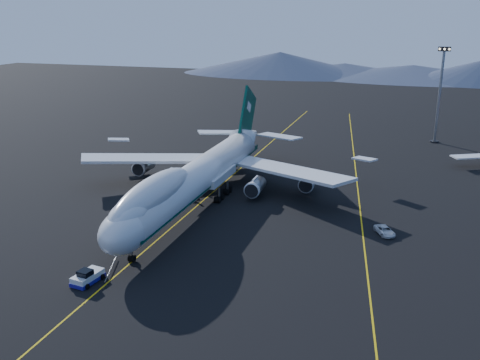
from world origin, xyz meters
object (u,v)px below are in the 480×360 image
(service_van, at_px, (385,231))
(floodlight_mast, at_px, (439,95))
(boeing_747, at_px, (198,176))
(pushback_tug, at_px, (88,278))

(service_van, height_order, floodlight_mast, floodlight_mast)
(service_van, xyz_separation_m, floodlight_mast, (9.56, 74.38, 13.02))
(service_van, bearing_deg, boeing_747, 144.87)
(service_van, bearing_deg, floodlight_mast, 54.05)
(pushback_tug, xyz_separation_m, floodlight_mast, (47.86, 104.47, 13.03))
(pushback_tug, distance_m, service_van, 48.71)
(pushback_tug, height_order, service_van, pushback_tug)
(pushback_tug, height_order, floodlight_mast, floodlight_mast)
(boeing_747, distance_m, pushback_tug, 34.64)
(boeing_747, xyz_separation_m, floodlight_mast, (45.17, 70.32, 7.87))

